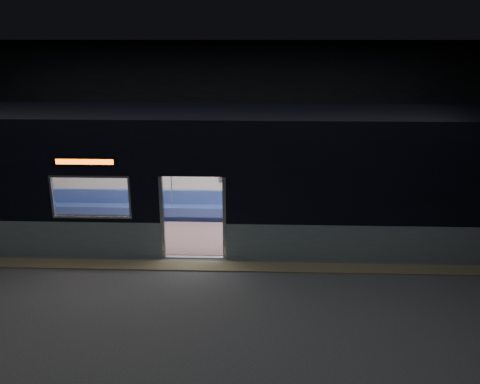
{
  "coord_description": "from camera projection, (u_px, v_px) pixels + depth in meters",
  "views": [
    {
      "loc": [
        1.53,
        -10.17,
        5.18
      ],
      "look_at": [
        1.06,
        2.3,
        1.29
      ],
      "focal_mm": 38.0,
      "sensor_mm": 36.0,
      "label": 1
    }
  ],
  "objects": [
    {
      "name": "metro_car",
      "position": [
        200.0,
        168.0,
        13.18
      ],
      "size": [
        18.0,
        3.04,
        3.35
      ],
      "color": "#8A9EA5",
      "rests_on": "station_floor"
    },
    {
      "name": "transit_map",
      "position": [
        237.0,
        170.0,
        14.51
      ],
      "size": [
        0.97,
        0.03,
        0.63
      ],
      "primitive_type": "cube",
      "color": "white",
      "rests_on": "metro_car"
    },
    {
      "name": "station_envelope",
      "position": [
        183.0,
        113.0,
        10.21
      ],
      "size": [
        24.0,
        14.0,
        5.0
      ],
      "color": "black",
      "rests_on": "station_floor"
    },
    {
      "name": "passenger",
      "position": [
        292.0,
        197.0,
        14.37
      ],
      "size": [
        0.37,
        0.64,
        1.3
      ],
      "rotation": [
        0.0,
        0.0,
        -0.06
      ],
      "color": "black",
      "rests_on": "metro_car"
    },
    {
      "name": "tactile_strip",
      "position": [
        192.0,
        266.0,
        11.82
      ],
      "size": [
        22.8,
        0.5,
        0.03
      ],
      "primitive_type": "cube",
      "color": "#8C7F59",
      "rests_on": "station_floor"
    },
    {
      "name": "station_floor",
      "position": [
        189.0,
        278.0,
        11.3
      ],
      "size": [
        24.0,
        14.0,
        0.01
      ],
      "primitive_type": "cube",
      "color": "#47494C",
      "rests_on": "ground"
    },
    {
      "name": "handbag",
      "position": [
        293.0,
        203.0,
        14.2
      ],
      "size": [
        0.33,
        0.31,
        0.14
      ],
      "primitive_type": "cube",
      "rotation": [
        0.0,
        0.0,
        -0.33
      ],
      "color": "black",
      "rests_on": "passenger"
    }
  ]
}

